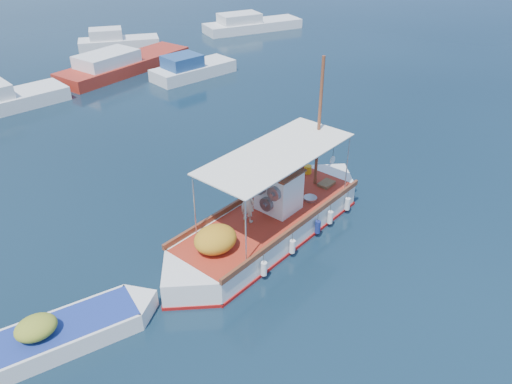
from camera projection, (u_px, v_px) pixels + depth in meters
ground at (276, 224)px, 18.97m from camera, size 160.00×160.00×0.00m
fishing_caique at (268, 223)px, 18.05m from camera, size 9.84×4.57×6.21m
dinghy at (64, 334)px, 13.88m from camera, size 5.43×1.75×1.33m
bg_boat_nw at (1, 102)px, 28.65m from camera, size 7.14×3.39×1.80m
bg_boat_n at (122, 65)px, 34.70m from camera, size 10.40×6.00×1.80m
bg_boat_ne at (191, 70)px, 33.74m from camera, size 6.03×2.97×1.80m
bg_boat_e at (250, 25)px, 45.03m from camera, size 9.16×3.76×1.80m
bg_boat_far_n at (116, 42)px, 39.89m from camera, size 6.52×3.95×1.80m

